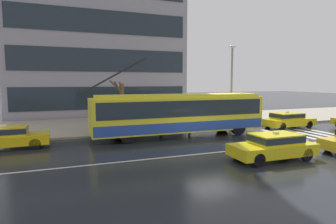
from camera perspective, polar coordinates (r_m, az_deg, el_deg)
The scene contains 19 objects.
ground_plane at distance 16.67m, azimuth 8.80°, elevation -7.06°, with size 160.00×160.00×0.00m, color #202428.
sidewalk_slab at distance 25.99m, azimuth -2.45°, elevation -2.10°, with size 80.00×10.00×0.14m, color gray.
crosswalk_stripe_edge_near at distance 21.94m, azimuth 22.18°, elevation -4.25°, with size 0.44×4.40×0.01m, color beige.
crosswalk_stripe_inner_a at distance 22.56m, azimuth 23.87°, elevation -4.05°, with size 0.44×4.40×0.01m, color beige.
crosswalk_stripe_center at distance 23.19m, azimuth 25.46°, elevation -3.85°, with size 0.44×4.40×0.01m, color beige.
crosswalk_stripe_inner_b at distance 23.85m, azimuth 26.96°, elevation -3.67°, with size 0.44×4.40×0.01m, color beige.
crosswalk_stripe_edge_far at distance 24.51m, azimuth 28.38°, elevation -3.49°, with size 0.44×4.40×0.01m, color beige.
lane_centre_line at distance 15.67m, azimuth 10.97°, elevation -7.95°, with size 72.00×0.14×0.01m, color silver.
trolleybus at distance 19.51m, azimuth 2.40°, elevation -0.25°, with size 12.87×2.50×5.35m.
taxi_queued_behind_bus at distance 18.39m, azimuth -30.09°, elevation -4.35°, with size 4.42×1.79×1.39m.
taxi_ahead_of_bus at distance 25.16m, azimuth 23.23°, elevation -1.41°, with size 4.38×1.92×1.39m.
taxi_oncoming_near at distance 14.73m, azimuth 20.72°, elevation -6.36°, with size 4.26×1.78×1.39m.
bus_shelter at distance 22.01m, azimuth -6.83°, elevation 1.37°, with size 3.64×1.53×2.49m.
pedestrian_at_shelter at distance 21.93m, azimuth -11.41°, elevation -0.96°, with size 0.47×0.47×1.67m.
pedestrian_approaching_curb at distance 21.14m, azimuth -1.64°, elevation 0.35°, with size 1.13×1.13×1.95m.
pedestrian_walking_past at distance 20.75m, azimuth -10.70°, elevation 0.27°, with size 1.42×1.42×1.96m.
pedestrian_waiting_by_pole at distance 22.70m, azimuth 4.34°, elevation 1.00°, with size 1.43×1.43×2.00m.
street_lamp at distance 24.10m, azimuth 12.86°, elevation 6.69°, with size 0.60×0.32×6.68m.
street_tree_bare at distance 22.72m, azimuth -9.48°, elevation 1.96°, with size 1.16×1.58×3.82m.
Camera 1 is at (-8.03, -14.12, 3.78)m, focal length 29.91 mm.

